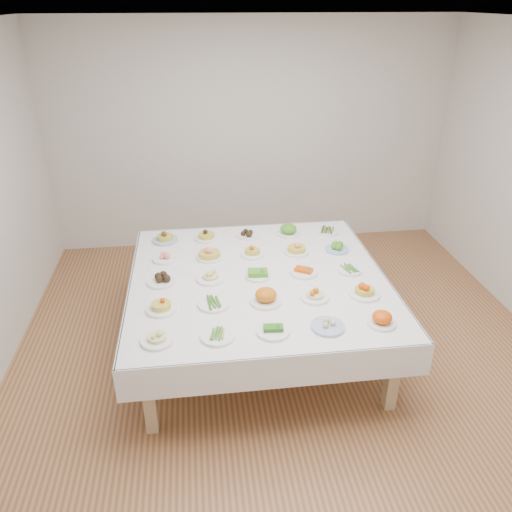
{
  "coord_description": "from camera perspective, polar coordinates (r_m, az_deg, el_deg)",
  "views": [
    {
      "loc": [
        -0.74,
        -3.65,
        2.96
      ],
      "look_at": [
        -0.23,
        0.31,
        0.88
      ],
      "focal_mm": 35.0,
      "sensor_mm": 36.0,
      "label": 1
    }
  ],
  "objects": [
    {
      "name": "dish_2",
      "position": [
        3.71,
        1.98,
        -8.23
      ],
      "size": [
        0.25,
        0.25,
        0.1
      ],
      "color": "white",
      "rests_on": "display_table"
    },
    {
      "name": "dish_4",
      "position": [
        3.91,
        14.2,
        -6.94
      ],
      "size": [
        0.21,
        0.21,
        0.12
      ],
      "color": "white",
      "rests_on": "display_table"
    },
    {
      "name": "dish_0",
      "position": [
        3.69,
        -11.24,
        -8.96
      ],
      "size": [
        0.24,
        0.24,
        0.11
      ],
      "color": "white",
      "rests_on": "display_table"
    },
    {
      "name": "dish_20",
      "position": [
        5.12,
        -10.39,
        2.45
      ],
      "size": [
        0.26,
        0.25,
        0.16
      ],
      "color": "#4C66B2",
      "rests_on": "display_table"
    },
    {
      "name": "dish_6",
      "position": [
        4.03,
        -4.86,
        -5.31
      ],
      "size": [
        0.26,
        0.25,
        0.06
      ],
      "color": "white",
      "rests_on": "display_table"
    },
    {
      "name": "dish_3",
      "position": [
        3.79,
        8.22,
        -7.62
      ],
      "size": [
        0.25,
        0.25,
        0.1
      ],
      "color": "#4C66B2",
      "rests_on": "display_table"
    },
    {
      "name": "dish_16",
      "position": [
        4.72,
        -5.36,
        0.59
      ],
      "size": [
        0.25,
        0.25,
        0.16
      ],
      "color": "white",
      "rests_on": "display_table"
    },
    {
      "name": "dish_7",
      "position": [
        4.03,
        1.13,
        -4.42
      ],
      "size": [
        0.25,
        0.25,
        0.15
      ],
      "color": "white",
      "rests_on": "display_table"
    },
    {
      "name": "dish_13",
      "position": [
        4.48,
        5.47,
        -1.55
      ],
      "size": [
        0.25,
        0.25,
        0.1
      ],
      "color": "white",
      "rests_on": "display_table"
    },
    {
      "name": "dish_10",
      "position": [
        4.39,
        -10.77,
        -2.45
      ],
      "size": [
        0.25,
        0.25,
        0.11
      ],
      "color": "white",
      "rests_on": "display_table"
    },
    {
      "name": "dish_18",
      "position": [
        4.82,
        4.66,
        1.15
      ],
      "size": [
        0.24,
        0.24,
        0.15
      ],
      "color": "white",
      "rests_on": "display_table"
    },
    {
      "name": "dish_12",
      "position": [
        4.4,
        0.21,
        -1.9
      ],
      "size": [
        0.22,
        0.22,
        0.1
      ],
      "color": "white",
      "rests_on": "display_table"
    },
    {
      "name": "display_table",
      "position": [
        4.46,
        0.25,
        -3.1
      ],
      "size": [
        2.26,
        2.26,
        0.75
      ],
      "color": "white",
      "rests_on": "ground"
    },
    {
      "name": "dish_19",
      "position": [
        4.93,
        9.25,
        1.03
      ],
      "size": [
        0.22,
        0.22,
        0.09
      ],
      "color": "#4C66B2",
      "rests_on": "display_table"
    },
    {
      "name": "dish_11",
      "position": [
        4.37,
        -5.24,
        -2.0
      ],
      "size": [
        0.25,
        0.25,
        0.13
      ],
      "color": "white",
      "rests_on": "display_table"
    },
    {
      "name": "dish_1",
      "position": [
        3.68,
        -4.4,
        -8.99
      ],
      "size": [
        0.25,
        0.25,
        0.05
      ],
      "color": "white",
      "rests_on": "display_table"
    },
    {
      "name": "dish_9",
      "position": [
        4.22,
        12.36,
        -3.49
      ],
      "size": [
        0.26,
        0.25,
        0.16
      ],
      "color": "white",
      "rests_on": "display_table"
    },
    {
      "name": "dish_23",
      "position": [
        5.2,
        3.73,
        3.1
      ],
      "size": [
        0.24,
        0.24,
        0.14
      ],
      "color": "white",
      "rests_on": "display_table"
    },
    {
      "name": "dish_17",
      "position": [
        4.76,
        -0.41,
        0.66
      ],
      "size": [
        0.22,
        0.22,
        0.12
      ],
      "color": "white",
      "rests_on": "display_table"
    },
    {
      "name": "dish_24",
      "position": [
        5.3,
        8.16,
        2.86
      ],
      "size": [
        0.22,
        0.22,
        0.05
      ],
      "color": "white",
      "rests_on": "display_table"
    },
    {
      "name": "dish_8",
      "position": [
        4.12,
        6.77,
        -4.09
      ],
      "size": [
        0.24,
        0.24,
        0.13
      ],
      "color": "white",
      "rests_on": "display_table"
    },
    {
      "name": "dish_5",
      "position": [
        4.01,
        -10.8,
        -5.37
      ],
      "size": [
        0.24,
        0.24,
        0.13
      ],
      "color": "white",
      "rests_on": "display_table"
    },
    {
      "name": "dish_14",
      "position": [
        4.58,
        10.66,
        -1.5
      ],
      "size": [
        0.22,
        0.22,
        0.05
      ],
      "color": "white",
      "rests_on": "display_table"
    },
    {
      "name": "dish_21",
      "position": [
        5.1,
        -5.7,
        2.66
      ],
      "size": [
        0.27,
        0.26,
        0.15
      ],
      "color": "white",
      "rests_on": "display_table"
    },
    {
      "name": "room_envelope",
      "position": [
        3.89,
        3.98,
        10.62
      ],
      "size": [
        5.02,
        5.02,
        2.81
      ],
      "color": "#A56E45",
      "rests_on": "ground"
    },
    {
      "name": "dish_15",
      "position": [
        4.77,
        -10.38,
        -0.05
      ],
      "size": [
        0.23,
        0.23,
        0.09
      ],
      "color": "white",
      "rests_on": "display_table"
    },
    {
      "name": "dish_22",
      "position": [
        5.15,
        -0.95,
        2.71
      ],
      "size": [
        0.23,
        0.23,
        0.1
      ],
      "color": "white",
      "rests_on": "display_table"
    }
  ]
}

